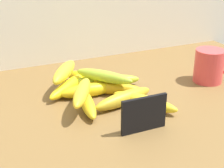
{
  "coord_description": "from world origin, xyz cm",
  "views": [
    {
      "loc": [
        -40.33,
        -70.49,
        43.48
      ],
      "look_at": [
        -7.58,
        3.28,
        8.0
      ],
      "focal_mm": 54.06,
      "sensor_mm": 36.0,
      "label": 1
    }
  ],
  "objects_px": {
    "banana_6": "(87,90)",
    "banana_5": "(89,79)",
    "banana_7": "(144,102)",
    "banana_9": "(104,76)",
    "banana_0": "(71,85)",
    "banana_4": "(104,81)",
    "banana_8": "(82,92)",
    "chalkboard_sign": "(144,115)",
    "banana_1": "(124,99)",
    "banana_2": "(110,88)",
    "banana_3": "(86,102)",
    "coffee_mug": "(210,66)",
    "banana_10": "(64,72)"
  },
  "relations": [
    {
      "from": "banana_8",
      "to": "banana_5",
      "type": "bearing_deg",
      "value": 63.56
    },
    {
      "from": "banana_3",
      "to": "banana_5",
      "type": "xyz_separation_m",
      "value": [
        0.06,
        0.13,
        0.0
      ]
    },
    {
      "from": "banana_5",
      "to": "banana_9",
      "type": "height_order",
      "value": "banana_9"
    },
    {
      "from": "banana_10",
      "to": "banana_6",
      "type": "bearing_deg",
      "value": -57.98
    },
    {
      "from": "banana_5",
      "to": "banana_6",
      "type": "height_order",
      "value": "banana_5"
    },
    {
      "from": "chalkboard_sign",
      "to": "banana_3",
      "type": "bearing_deg",
      "value": 117.21
    },
    {
      "from": "coffee_mug",
      "to": "banana_0",
      "type": "bearing_deg",
      "value": 166.11
    },
    {
      "from": "chalkboard_sign",
      "to": "banana_2",
      "type": "relative_size",
      "value": 0.63
    },
    {
      "from": "banana_7",
      "to": "chalkboard_sign",
      "type": "bearing_deg",
      "value": -119.88
    },
    {
      "from": "banana_5",
      "to": "banana_7",
      "type": "distance_m",
      "value": 0.21
    },
    {
      "from": "banana_5",
      "to": "banana_7",
      "type": "relative_size",
      "value": 0.94
    },
    {
      "from": "banana_2",
      "to": "banana_8",
      "type": "distance_m",
      "value": 0.13
    },
    {
      "from": "banana_4",
      "to": "banana_8",
      "type": "relative_size",
      "value": 1.28
    },
    {
      "from": "chalkboard_sign",
      "to": "banana_7",
      "type": "bearing_deg",
      "value": 60.12
    },
    {
      "from": "chalkboard_sign",
      "to": "banana_10",
      "type": "distance_m",
      "value": 0.3
    },
    {
      "from": "banana_5",
      "to": "banana_9",
      "type": "bearing_deg",
      "value": -71.98
    },
    {
      "from": "chalkboard_sign",
      "to": "banana_7",
      "type": "relative_size",
      "value": 0.6
    },
    {
      "from": "banana_3",
      "to": "banana_7",
      "type": "distance_m",
      "value": 0.15
    },
    {
      "from": "banana_7",
      "to": "banana_8",
      "type": "relative_size",
      "value": 1.12
    },
    {
      "from": "banana_6",
      "to": "banana_8",
      "type": "relative_size",
      "value": 0.94
    },
    {
      "from": "banana_0",
      "to": "banana_3",
      "type": "xyz_separation_m",
      "value": [
        0.0,
        -0.11,
        -0.0
      ]
    },
    {
      "from": "banana_6",
      "to": "banana_7",
      "type": "distance_m",
      "value": 0.16
    },
    {
      "from": "chalkboard_sign",
      "to": "banana_1",
      "type": "bearing_deg",
      "value": 83.51
    },
    {
      "from": "chalkboard_sign",
      "to": "banana_9",
      "type": "relative_size",
      "value": 0.64
    },
    {
      "from": "coffee_mug",
      "to": "banana_0",
      "type": "height_order",
      "value": "coffee_mug"
    },
    {
      "from": "coffee_mug",
      "to": "banana_7",
      "type": "relative_size",
      "value": 0.56
    },
    {
      "from": "banana_4",
      "to": "banana_10",
      "type": "distance_m",
      "value": 0.12
    },
    {
      "from": "banana_6",
      "to": "banana_7",
      "type": "xyz_separation_m",
      "value": [
        0.11,
        -0.12,
        -0.0
      ]
    },
    {
      "from": "banana_2",
      "to": "banana_3",
      "type": "height_order",
      "value": "same"
    },
    {
      "from": "banana_6",
      "to": "banana_10",
      "type": "xyz_separation_m",
      "value": [
        -0.04,
        0.07,
        0.04
      ]
    },
    {
      "from": "banana_5",
      "to": "banana_0",
      "type": "bearing_deg",
      "value": -166.6
    },
    {
      "from": "coffee_mug",
      "to": "banana_7",
      "type": "distance_m",
      "value": 0.28
    },
    {
      "from": "coffee_mug",
      "to": "banana_8",
      "type": "bearing_deg",
      "value": -176.38
    },
    {
      "from": "banana_8",
      "to": "banana_7",
      "type": "bearing_deg",
      "value": -18.03
    },
    {
      "from": "banana_5",
      "to": "banana_9",
      "type": "xyz_separation_m",
      "value": [
        0.02,
        -0.06,
        0.03
      ]
    },
    {
      "from": "coffee_mug",
      "to": "banana_6",
      "type": "xyz_separation_m",
      "value": [
        -0.37,
        0.05,
        -0.03
      ]
    },
    {
      "from": "banana_6",
      "to": "banana_0",
      "type": "bearing_deg",
      "value": 118.56
    },
    {
      "from": "banana_7",
      "to": "banana_9",
      "type": "xyz_separation_m",
      "value": [
        -0.06,
        0.13,
        0.03
      ]
    },
    {
      "from": "banana_2",
      "to": "banana_8",
      "type": "bearing_deg",
      "value": -148.25
    },
    {
      "from": "banana_1",
      "to": "banana_10",
      "type": "relative_size",
      "value": 1.11
    },
    {
      "from": "banana_6",
      "to": "banana_5",
      "type": "bearing_deg",
      "value": 65.95
    },
    {
      "from": "banana_9",
      "to": "banana_10",
      "type": "relative_size",
      "value": 1.07
    },
    {
      "from": "banana_1",
      "to": "banana_10",
      "type": "bearing_deg",
      "value": 125.75
    },
    {
      "from": "banana_1",
      "to": "banana_8",
      "type": "xyz_separation_m",
      "value": [
        -0.11,
        0.02,
        0.03
      ]
    },
    {
      "from": "banana_3",
      "to": "banana_4",
      "type": "relative_size",
      "value": 0.85
    },
    {
      "from": "chalkboard_sign",
      "to": "banana_9",
      "type": "height_order",
      "value": "chalkboard_sign"
    },
    {
      "from": "banana_5",
      "to": "banana_1",
      "type": "bearing_deg",
      "value": -75.84
    },
    {
      "from": "banana_0",
      "to": "banana_5",
      "type": "height_order",
      "value": "banana_5"
    },
    {
      "from": "banana_6",
      "to": "banana_9",
      "type": "height_order",
      "value": "banana_9"
    },
    {
      "from": "banana_4",
      "to": "banana_6",
      "type": "height_order",
      "value": "same"
    }
  ]
}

